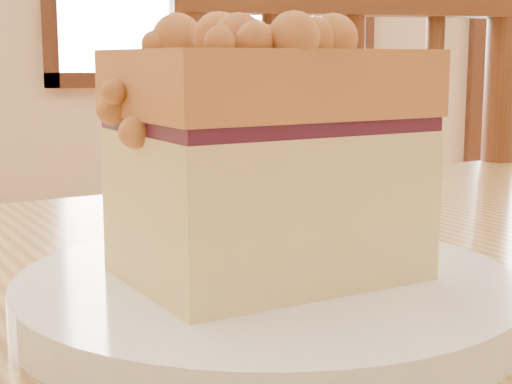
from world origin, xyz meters
TOP-DOWN VIEW (x-y plane):
  - cafe_chair_main at (0.03, 0.77)m, footprint 0.47×0.47m
  - plate at (-0.16, 0.12)m, footprint 0.24×0.24m
  - cake_slice at (-0.16, 0.12)m, footprint 0.16×0.13m

SIDE VIEW (x-z plane):
  - cafe_chair_main at x=0.03m, z-range 0.01..1.00m
  - plate at x=-0.16m, z-range 0.75..0.77m
  - cake_slice at x=-0.16m, z-range 0.77..0.89m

